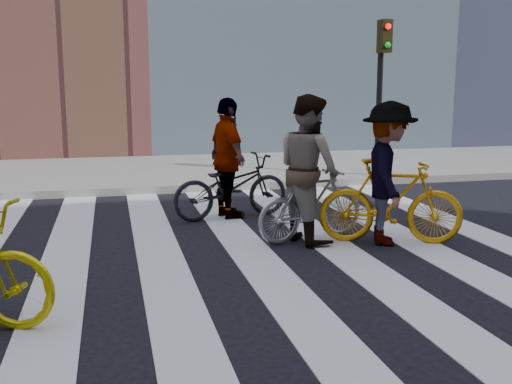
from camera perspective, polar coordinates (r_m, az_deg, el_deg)
name	(u,v)px	position (r m, az deg, el deg)	size (l,w,h in m)	color
ground	(217,273)	(6.64, -3.77, -7.75)	(100.00, 100.00, 0.00)	black
sidewalk_far	(160,171)	(13.90, -9.14, 1.94)	(100.00, 5.00, 0.15)	gray
zebra_crosswalk	(217,273)	(6.63, -3.77, -7.70)	(8.25, 10.00, 0.01)	silver
traffic_signal	(382,73)	(12.78, 11.89, 11.06)	(0.22, 0.42, 3.33)	black
bike_silver_mid	(312,204)	(7.91, 5.31, -1.19)	(0.46, 1.62, 0.97)	#A1A4AA
bike_yellow_right	(391,202)	(7.92, 12.71, -0.89)	(0.52, 1.84, 1.11)	orange
bike_dark_rear	(231,187)	(9.22, -2.38, 0.53)	(0.66, 1.88, 0.99)	black
rider_mid	(309,169)	(7.82, 5.02, 2.22)	(0.94, 0.73, 1.92)	slate
rider_right	(388,174)	(7.83, 12.49, 1.73)	(1.19, 0.68, 1.84)	slate
rider_rear	(228,159)	(9.15, -2.71, 3.19)	(1.09, 0.45, 1.85)	slate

